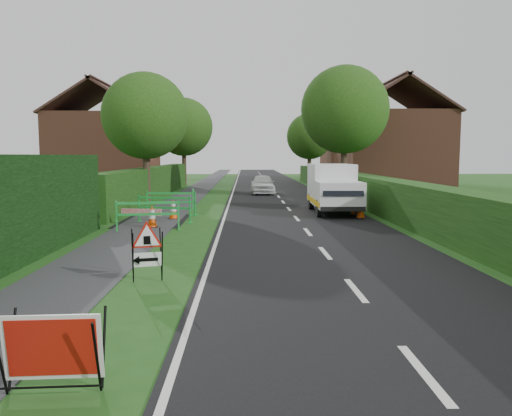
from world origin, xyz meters
name	(u,v)px	position (x,y,z in m)	size (l,w,h in m)	color
ground	(216,309)	(0.00, 0.00, 0.00)	(120.00, 120.00, 0.00)	#1F4D16
road_surface	(268,184)	(2.50, 35.00, 0.00)	(6.00, 90.00, 0.02)	black
footpath	(205,185)	(-3.00, 35.00, 0.01)	(2.00, 90.00, 0.02)	#2D2D30
hedge_west_far	(154,197)	(-5.00, 22.00, 0.00)	(1.00, 24.00, 1.80)	#14380F
hedge_east	(369,207)	(6.50, 16.00, 0.00)	(1.20, 50.00, 1.50)	#14380F
house_west	(105,150)	(-10.00, 30.00, 2.90)	(7.50, 7.40, 7.88)	brown
house_east_a	(391,150)	(11.00, 28.00, 2.90)	(7.50, 7.40, 7.88)	brown
house_east_b	(360,151)	(12.00, 42.00, 2.90)	(7.50, 7.40, 7.88)	brown
tree_nw	(145,116)	(-4.60, 18.00, 4.48)	(4.40, 4.40, 6.70)	#2D2116
tree_ne	(345,110)	(6.40, 22.00, 5.17)	(5.20, 5.20, 7.79)	#2D2116
tree_fw	(184,127)	(-4.60, 34.00, 4.83)	(4.80, 4.80, 7.24)	#2D2116
tree_fe	(310,136)	(6.40, 38.00, 4.22)	(4.20, 4.20, 6.33)	#2D2116
red_rect_sign	(53,349)	(-1.52, -2.86, 0.49)	(1.02, 0.65, 0.84)	black
triangle_sign	(145,247)	(-1.46, 1.72, 0.71)	(0.85, 0.85, 1.02)	black
works_van	(333,187)	(4.29, 13.58, 1.11)	(1.90, 4.65, 2.10)	silver
traffic_cone_0	(361,209)	(5.05, 11.60, 0.39)	(0.38, 0.38, 0.79)	black
traffic_cone_1	(355,206)	(5.09, 12.77, 0.39)	(0.38, 0.38, 0.79)	black
traffic_cone_2	(342,198)	(5.24, 16.37, 0.39)	(0.38, 0.38, 0.79)	black
traffic_cone_3	(152,216)	(-2.73, 9.23, 0.39)	(0.38, 0.38, 0.79)	black
traffic_cone_4	(173,209)	(-2.33, 11.53, 0.39)	(0.38, 0.38, 0.79)	black
ped_barrier_0	(148,212)	(-2.73, 8.52, 0.63)	(2.09, 0.69, 1.00)	green
ped_barrier_1	(164,206)	(-2.52, 10.55, 0.63)	(2.09, 0.80, 1.00)	green
ped_barrier_2	(171,200)	(-2.60, 12.85, 0.63)	(2.07, 0.45, 1.00)	green
ped_barrier_3	(194,198)	(-1.76, 13.82, 0.63)	(0.62, 2.09, 1.00)	green
redwhite_plank	(142,225)	(-3.25, 10.00, 0.00)	(1.50, 0.04, 0.25)	red
hatchback_car	(263,184)	(1.62, 24.38, 0.64)	(1.50, 3.73, 1.27)	white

